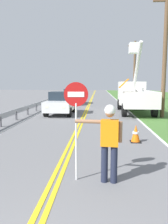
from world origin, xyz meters
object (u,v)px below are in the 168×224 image
object	(u,v)px
oncoming_sedan_nearest	(61,103)
utility_pole_near	(165,53)
stop_sign_paddle	(76,109)
oncoming_sedan_second	(72,97)
utility_pole_mid	(134,70)
flagger_worker	(109,139)
utility_bucket_truck	(134,95)
traffic_cone_lead	(136,134)

from	to	relation	value
oncoming_sedan_nearest	utility_pole_near	xyz separation A→B (m)	(7.19, -1.05, 3.46)
stop_sign_paddle	oncoming_sedan_second	bearing A→B (deg)	97.20
utility_pole_mid	flagger_worker	bearing A→B (deg)	-100.25
oncoming_sedan_nearest	utility_pole_mid	xyz separation A→B (m)	(7.48, 13.15, 3.22)
stop_sign_paddle	utility_bucket_truck	xyz separation A→B (m)	(3.40, 12.86, -0.29)
flagger_worker	traffic_cone_lead	xyz separation A→B (m)	(1.23, 3.63, -0.71)
stop_sign_paddle	oncoming_sedan_nearest	distance (m)	11.56
utility_bucket_truck	utility_pole_near	world-z (taller)	utility_pole_near
flagger_worker	oncoming_sedan_second	xyz separation A→B (m)	(-3.25, 19.75, -0.21)
utility_bucket_truck	oncoming_sedan_nearest	distance (m)	5.92
traffic_cone_lead	oncoming_sedan_second	bearing A→B (deg)	105.52
utility_pole_near	oncoming_sedan_second	bearing A→B (deg)	128.10
utility_bucket_truck	traffic_cone_lead	world-z (taller)	utility_bucket_truck
utility_bucket_truck	utility_pole_near	size ratio (longest dim) A/B	0.83
utility_bucket_truck	oncoming_sedan_second	distance (m)	9.02
oncoming_sedan_nearest	oncoming_sedan_second	world-z (taller)	same
oncoming_sedan_second	utility_pole_mid	distance (m)	9.60
flagger_worker	utility_bucket_truck	bearing A→B (deg)	78.48
utility_pole_near	utility_pole_mid	distance (m)	14.20
utility_pole_near	utility_bucket_truck	bearing A→B (deg)	119.95
flagger_worker	stop_sign_paddle	world-z (taller)	stop_sign_paddle
flagger_worker	oncoming_sedan_second	distance (m)	20.02
oncoming_sedan_second	utility_pole_near	distance (m)	12.47
utility_pole_mid	utility_pole_near	bearing A→B (deg)	-91.18
oncoming_sedan_nearest	oncoming_sedan_second	bearing A→B (deg)	91.41
oncoming_sedan_nearest	traffic_cone_lead	world-z (taller)	oncoming_sedan_nearest
flagger_worker	oncoming_sedan_second	size ratio (longest dim) A/B	0.44
oncoming_sedan_nearest	utility_bucket_truck	bearing A→B (deg)	15.36
oncoming_sedan_second	utility_pole_mid	xyz separation A→B (m)	(7.68, 4.77, 3.22)
flagger_worker	traffic_cone_lead	bearing A→B (deg)	71.29
oncoming_sedan_second	utility_pole_near	size ratio (longest dim) A/B	0.50
utility_bucket_truck	utility_pole_mid	world-z (taller)	utility_pole_mid
flagger_worker	oncoming_sedan_second	bearing A→B (deg)	99.34
utility_pole_near	traffic_cone_lead	world-z (taller)	utility_pole_near
oncoming_sedan_nearest	utility_pole_near	bearing A→B (deg)	-8.32
flagger_worker	oncoming_sedan_nearest	bearing A→B (deg)	104.98
stop_sign_paddle	oncoming_sedan_second	world-z (taller)	stop_sign_paddle
utility_bucket_truck	stop_sign_paddle	bearing A→B (deg)	-104.82
stop_sign_paddle	oncoming_sedan_second	xyz separation A→B (m)	(-2.48, 19.67, -0.88)
utility_pole_near	utility_pole_mid	world-z (taller)	utility_pole_near
utility_bucket_truck	oncoming_sedan_second	xyz separation A→B (m)	(-5.89, 6.81, -0.58)
flagger_worker	utility_bucket_truck	world-z (taller)	utility_bucket_truck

